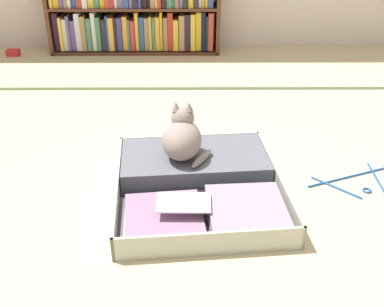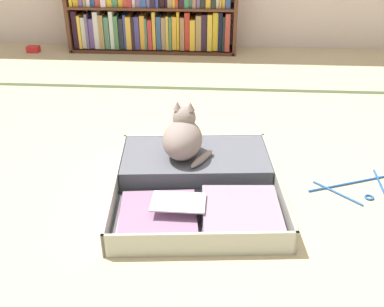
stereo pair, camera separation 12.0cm
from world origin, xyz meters
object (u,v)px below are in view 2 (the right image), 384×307
Objects in this scene: clothes_hanger at (358,187)px; black_cat at (184,137)px; bookshelf at (152,9)px; open_suitcase at (199,180)px; small_red_pouch at (34,49)px.

black_cat is at bearing 174.67° from clothes_hanger.
bookshelf is at bearing 120.34° from clothes_hanger.
open_suitcase reaches higher than clothes_hanger.
small_red_pouch is at bearing -173.08° from bookshelf.
clothes_hanger is at bearing -5.33° from black_cat.
black_cat is at bearing 122.20° from open_suitcase.
bookshelf is 2.40m from clothes_hanger.
bookshelf is 1.05m from small_red_pouch.
open_suitcase is 2.47m from small_red_pouch.
black_cat is 2.56× the size of small_red_pouch.
open_suitcase is 3.23× the size of black_cat.
bookshelf is at bearing 103.26° from open_suitcase.
clothes_hanger is 4.20× the size of small_red_pouch.
small_red_pouch is (-2.20, 1.93, 0.02)m from clothes_hanger.
clothes_hanger is at bearing -41.30° from small_red_pouch.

